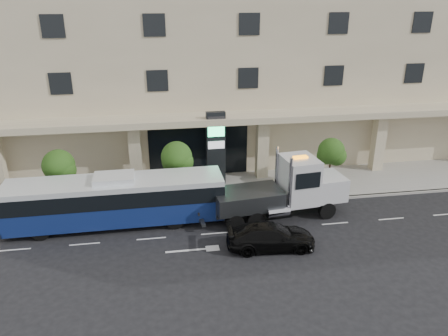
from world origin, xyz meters
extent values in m
plane|color=black|center=(0.00, 0.00, 0.00)|extent=(120.00, 120.00, 0.00)
cube|color=gray|center=(0.00, 5.00, 0.07)|extent=(120.00, 6.00, 0.15)
cube|color=gray|center=(0.00, 2.00, 0.07)|extent=(120.00, 0.30, 0.15)
cube|color=#B8A98A|center=(0.00, 15.50, 10.00)|extent=(60.00, 15.00, 20.00)
cube|color=#B8A98A|center=(0.00, 6.80, 5.20)|extent=(60.00, 2.80, 0.50)
cube|color=black|center=(0.00, 7.97, 2.15)|extent=(8.00, 0.12, 4.00)
cube|color=#B8A98A|center=(-5.00, 6.80, 2.60)|extent=(0.90, 0.90, 4.90)
cube|color=#B8A98A|center=(5.00, 6.80, 2.60)|extent=(0.90, 0.90, 4.90)
cube|color=#B8A98A|center=(15.00, 6.80, 2.60)|extent=(0.90, 0.90, 4.90)
cylinder|color=#422B19|center=(-10.00, 3.60, 1.55)|extent=(0.14, 0.14, 2.80)
sphere|color=#234A15|center=(-10.00, 3.60, 3.27)|extent=(2.20, 2.20, 2.20)
sphere|color=#234A15|center=(-9.65, 3.40, 2.95)|extent=(1.65, 1.65, 1.65)
sphere|color=#234A15|center=(-10.30, 3.80, 2.87)|extent=(1.54, 1.54, 1.54)
cylinder|color=#422B19|center=(-2.00, 3.60, 1.62)|extent=(0.14, 0.14, 2.94)
sphere|color=#234A15|center=(-2.00, 3.60, 3.43)|extent=(2.20, 2.20, 2.20)
sphere|color=#234A15|center=(-1.65, 3.40, 3.09)|extent=(1.65, 1.65, 1.65)
sphere|color=#234A15|center=(-2.30, 3.80, 3.01)|extent=(1.54, 1.54, 1.54)
cylinder|color=#422B19|center=(9.50, 3.60, 1.51)|extent=(0.14, 0.14, 2.73)
sphere|color=#234A15|center=(9.50, 3.60, 3.19)|extent=(2.00, 2.00, 2.00)
sphere|color=#234A15|center=(9.85, 3.40, 2.88)|extent=(1.50, 1.50, 1.50)
sphere|color=#234A15|center=(9.20, 3.80, 2.80)|extent=(1.40, 1.40, 1.40)
cylinder|color=black|center=(-10.68, -0.54, 0.57)|extent=(1.15, 0.35, 1.14)
cylinder|color=black|center=(-10.71, 1.86, 0.57)|extent=(1.15, 0.35, 1.14)
cylinder|color=black|center=(-2.45, -0.46, 0.57)|extent=(1.15, 0.35, 1.14)
cylinder|color=black|center=(-2.47, 1.94, 0.57)|extent=(1.15, 0.35, 1.14)
cube|color=navy|center=(-6.12, 0.71, 1.09)|extent=(13.76, 3.00, 1.37)
cube|color=black|center=(-6.12, 0.71, 2.29)|extent=(13.76, 3.05, 1.03)
cube|color=silver|center=(-6.12, 0.71, 2.98)|extent=(13.76, 3.00, 0.34)
cube|color=silver|center=(-6.12, 0.71, 3.32)|extent=(2.54, 1.86, 0.34)
cube|color=#2D3033|center=(-12.94, 0.64, 0.51)|extent=(0.17, 2.86, 0.34)
cube|color=#2D3033|center=(0.70, 0.78, 0.51)|extent=(0.17, 2.86, 0.34)
cube|color=#2D3033|center=(4.59, 0.07, 0.84)|extent=(9.03, 2.01, 0.42)
cube|color=silver|center=(8.00, 0.43, 1.85)|extent=(2.36, 2.64, 1.58)
cube|color=silver|center=(9.05, 0.55, 1.85)|extent=(0.31, 2.11, 1.27)
cube|color=silver|center=(5.90, 0.21, 2.58)|extent=(2.38, 2.85, 3.06)
cube|color=black|center=(6.90, 0.32, 3.06)|extent=(0.35, 2.32, 1.27)
cylinder|color=silver|center=(4.88, -1.07, 2.85)|extent=(0.21, 0.21, 3.59)
cylinder|color=silver|center=(4.63, 1.24, 2.85)|extent=(0.21, 0.21, 3.59)
cube|color=#2D3033|center=(2.34, -0.18, 1.64)|extent=(4.68, 2.99, 1.16)
cube|color=#2D3033|center=(-0.18, -0.45, 1.00)|extent=(1.71, 0.47, 0.23)
cube|color=#2D3033|center=(-0.81, -0.52, 0.58)|extent=(0.47, 1.92, 0.19)
cube|color=orange|center=(5.90, 0.21, 4.17)|extent=(0.98, 0.47, 0.15)
cylinder|color=black|center=(7.70, -0.71, 0.58)|extent=(1.19, 0.46, 1.16)
cylinder|color=black|center=(7.46, 1.49, 0.58)|extent=(1.19, 0.46, 1.16)
cylinder|color=black|center=(2.67, -1.26, 0.58)|extent=(1.19, 0.46, 1.16)
cylinder|color=black|center=(2.43, 0.95, 0.58)|extent=(1.19, 0.46, 1.16)
cylinder|color=black|center=(1.30, -1.40, 0.58)|extent=(1.19, 0.46, 1.16)
cylinder|color=black|center=(1.07, 0.80, 0.58)|extent=(1.19, 0.46, 1.16)
imported|color=black|center=(3.03, -3.66, 0.76)|extent=(5.40, 2.51, 1.53)
cube|color=black|center=(1.13, 5.94, 3.05)|extent=(1.46, 0.51, 5.79)
cube|color=#28F087|center=(1.13, 5.67, 4.59)|extent=(1.26, 0.08, 0.97)
cube|color=silver|center=(1.13, 5.67, 3.43)|extent=(1.26, 0.08, 0.58)
cube|color=#262628|center=(1.13, 5.67, 5.46)|extent=(1.26, 0.08, 0.39)
camera|label=1|loc=(-3.28, -25.37, 14.14)|focal=35.00mm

